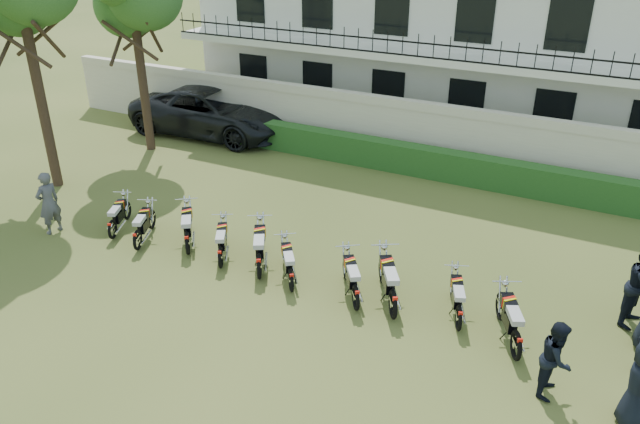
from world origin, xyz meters
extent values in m
plane|color=#425020|center=(0.00, 0.00, 0.00)|extent=(100.00, 100.00, 0.00)
cube|color=beige|center=(0.00, 8.00, 1.00)|extent=(30.00, 0.30, 2.00)
cube|color=beige|center=(0.00, 8.00, 2.15)|extent=(30.00, 0.35, 0.30)
cube|color=#1D4B1A|center=(1.00, 7.20, 0.50)|extent=(18.00, 0.60, 1.00)
cube|color=silver|center=(0.00, 14.00, 3.50)|extent=(20.00, 8.00, 7.00)
cube|color=silver|center=(0.00, 9.30, 3.50)|extent=(20.00, 1.40, 0.25)
cube|color=black|center=(0.00, 8.65, 4.10)|extent=(20.00, 0.05, 0.05)
cube|color=black|center=(0.00, 8.65, 3.65)|extent=(20.00, 0.05, 0.05)
cube|color=black|center=(-7.50, 10.02, 1.60)|extent=(1.30, 0.12, 2.20)
cube|color=black|center=(-4.50, 10.02, 1.60)|extent=(1.30, 0.12, 2.20)
cube|color=black|center=(-1.50, 10.02, 1.60)|extent=(1.30, 0.12, 2.20)
cube|color=black|center=(-1.50, 10.02, 5.10)|extent=(1.30, 0.12, 2.20)
cube|color=black|center=(1.50, 10.02, 1.60)|extent=(1.30, 0.12, 2.20)
cube|color=black|center=(1.50, 10.02, 5.10)|extent=(1.30, 0.12, 2.20)
cube|color=black|center=(4.50, 10.02, 1.60)|extent=(1.30, 0.12, 2.20)
cube|color=black|center=(4.50, 10.02, 5.10)|extent=(1.30, 0.12, 2.20)
cylinder|color=#473323|center=(-9.50, 1.00, 2.97)|extent=(0.32, 0.32, 5.95)
cylinder|color=#473323|center=(-9.00, 5.00, 2.62)|extent=(0.32, 0.32, 5.25)
sphere|color=#2E5E25|center=(-9.60, 5.30, 5.10)|extent=(2.20, 2.20, 2.20)
torus|color=black|center=(-5.00, -1.49, 0.27)|extent=(0.29, 0.54, 0.55)
torus|color=black|center=(-5.46, -0.42, 0.27)|extent=(0.29, 0.54, 0.55)
cube|color=black|center=(-5.21, -0.99, 0.40)|extent=(0.34, 0.52, 0.27)
cube|color=black|center=(-5.29, -0.80, 0.65)|extent=(0.38, 0.46, 0.20)
cube|color=red|center=(-5.29, -0.80, 0.66)|extent=(0.23, 0.22, 0.21)
cube|color=yellow|center=(-5.27, -0.85, 0.66)|extent=(0.21, 0.20, 0.21)
cube|color=#ADADAD|center=(-5.12, -1.22, 0.68)|extent=(0.39, 0.54, 0.11)
cylinder|color=silver|center=(-5.41, -0.54, 0.92)|extent=(0.51, 0.24, 0.03)
torus|color=black|center=(-3.95, -1.68, 0.28)|extent=(0.30, 0.56, 0.57)
torus|color=black|center=(-4.42, -0.56, 0.28)|extent=(0.30, 0.56, 0.57)
cube|color=black|center=(-4.17, -1.16, 0.42)|extent=(0.36, 0.54, 0.28)
cube|color=black|center=(-4.25, -0.97, 0.67)|extent=(0.39, 0.48, 0.20)
cube|color=red|center=(-4.25, -0.97, 0.68)|extent=(0.23, 0.23, 0.21)
cube|color=yellow|center=(-4.23, -1.02, 0.68)|extent=(0.22, 0.21, 0.21)
cube|color=#ADADAD|center=(-4.07, -1.40, 0.71)|extent=(0.41, 0.56, 0.11)
cylinder|color=silver|center=(-4.37, -0.69, 0.95)|extent=(0.53, 0.25, 0.03)
torus|color=black|center=(-2.47, -1.24, 0.31)|extent=(0.44, 0.56, 0.62)
torus|color=black|center=(-3.25, -0.17, 0.31)|extent=(0.44, 0.56, 0.62)
cube|color=black|center=(-2.83, -0.75, 0.46)|extent=(0.48, 0.56, 0.31)
cube|color=black|center=(-2.96, -0.56, 0.74)|extent=(0.49, 0.53, 0.23)
cube|color=red|center=(-2.96, -0.56, 0.75)|extent=(0.22, 0.27, 0.24)
cube|color=yellow|center=(-2.93, -0.61, 0.75)|extent=(0.20, 0.26, 0.24)
cube|color=#ADADAD|center=(-2.66, -0.97, 0.78)|extent=(0.53, 0.60, 0.12)
cylinder|color=silver|center=(-3.16, -0.29, 1.04)|extent=(0.52, 0.39, 0.03)
torus|color=black|center=(-1.39, -1.39, 0.28)|extent=(0.36, 0.53, 0.57)
torus|color=black|center=(-2.00, -0.34, 0.28)|extent=(0.36, 0.53, 0.57)
cube|color=black|center=(-1.67, -0.91, 0.42)|extent=(0.40, 0.53, 0.28)
cube|color=black|center=(-1.78, -0.72, 0.67)|extent=(0.42, 0.48, 0.21)
cube|color=red|center=(-1.78, -0.72, 0.68)|extent=(0.22, 0.24, 0.21)
cube|color=yellow|center=(-1.75, -0.77, 0.68)|extent=(0.20, 0.22, 0.21)
cube|color=#ADADAD|center=(-1.55, -1.13, 0.71)|extent=(0.45, 0.56, 0.11)
cylinder|color=silver|center=(-1.93, -0.46, 0.95)|extent=(0.50, 0.30, 0.03)
torus|color=black|center=(-0.21, -1.46, 0.32)|extent=(0.41, 0.62, 0.65)
torus|color=black|center=(-0.90, -0.25, 0.32)|extent=(0.41, 0.62, 0.65)
cube|color=black|center=(-0.52, -0.91, 0.48)|extent=(0.46, 0.61, 0.32)
cube|color=black|center=(-0.65, -0.69, 0.77)|extent=(0.48, 0.56, 0.24)
cube|color=red|center=(-0.65, -0.69, 0.78)|extent=(0.25, 0.28, 0.25)
cube|color=yellow|center=(-0.61, -0.75, 0.78)|extent=(0.23, 0.26, 0.25)
cube|color=#ADADAD|center=(-0.38, -1.16, 0.81)|extent=(0.52, 0.64, 0.13)
cylinder|color=silver|center=(-0.82, -0.39, 1.09)|extent=(0.57, 0.35, 0.03)
torus|color=black|center=(0.77, -1.48, 0.28)|extent=(0.41, 0.51, 0.57)
torus|color=black|center=(0.05, -0.50, 0.28)|extent=(0.41, 0.51, 0.57)
cube|color=black|center=(0.44, -1.03, 0.42)|extent=(0.44, 0.51, 0.28)
cube|color=black|center=(0.31, -0.86, 0.67)|extent=(0.44, 0.48, 0.21)
cube|color=red|center=(0.31, -0.86, 0.68)|extent=(0.20, 0.25, 0.21)
cube|color=yellow|center=(0.35, -0.90, 0.68)|extent=(0.18, 0.24, 0.21)
cube|color=#ADADAD|center=(0.59, -1.23, 0.71)|extent=(0.48, 0.55, 0.11)
cylinder|color=silver|center=(0.14, -0.62, 0.95)|extent=(0.47, 0.35, 0.03)
torus|color=black|center=(2.45, -1.51, 0.30)|extent=(0.41, 0.55, 0.60)
torus|color=black|center=(1.73, -0.45, 0.30)|extent=(0.41, 0.55, 0.60)
cube|color=black|center=(2.12, -1.02, 0.44)|extent=(0.45, 0.55, 0.30)
cube|color=black|center=(1.99, -0.84, 0.71)|extent=(0.46, 0.51, 0.22)
cube|color=red|center=(1.99, -0.84, 0.72)|extent=(0.22, 0.26, 0.23)
cube|color=yellow|center=(2.02, -0.89, 0.72)|extent=(0.19, 0.25, 0.23)
cube|color=#ADADAD|center=(2.27, -1.24, 0.75)|extent=(0.50, 0.58, 0.12)
cylinder|color=silver|center=(1.81, -0.58, 1.01)|extent=(0.50, 0.36, 0.03)
torus|color=black|center=(3.33, -1.52, 0.33)|extent=(0.43, 0.63, 0.68)
torus|color=black|center=(2.58, -0.28, 0.33)|extent=(0.43, 0.63, 0.68)
cube|color=black|center=(2.98, -0.95, 0.50)|extent=(0.49, 0.62, 0.33)
cube|color=black|center=(2.85, -0.73, 0.80)|extent=(0.50, 0.58, 0.24)
cube|color=red|center=(2.85, -0.73, 0.81)|extent=(0.26, 0.29, 0.25)
cube|color=yellow|center=(2.89, -0.79, 0.81)|extent=(0.23, 0.27, 0.25)
cube|color=#ADADAD|center=(3.14, -1.21, 0.84)|extent=(0.54, 0.66, 0.13)
cylinder|color=silver|center=(2.67, -0.43, 1.13)|extent=(0.59, 0.37, 0.03)
torus|color=black|center=(4.60, -1.22, 0.28)|extent=(0.29, 0.56, 0.57)
torus|color=black|center=(4.15, -0.10, 0.28)|extent=(0.29, 0.56, 0.57)
cube|color=black|center=(4.40, -0.70, 0.42)|extent=(0.35, 0.54, 0.28)
cube|color=black|center=(4.32, -0.50, 0.67)|extent=(0.38, 0.48, 0.20)
cube|color=red|center=(4.32, -0.50, 0.68)|extent=(0.24, 0.22, 0.21)
cube|color=yellow|center=(4.34, -0.55, 0.68)|extent=(0.22, 0.20, 0.21)
cube|color=#ADADAD|center=(4.49, -0.94, 0.71)|extent=(0.40, 0.56, 0.11)
cylinder|color=silver|center=(4.21, -0.23, 0.95)|extent=(0.53, 0.23, 0.03)
torus|color=black|center=(5.96, -1.70, 0.31)|extent=(0.35, 0.61, 0.64)
torus|color=black|center=(5.38, -0.47, 0.31)|extent=(0.35, 0.61, 0.64)
cube|color=black|center=(5.69, -1.13, 0.47)|extent=(0.41, 0.60, 0.31)
cube|color=black|center=(5.59, -0.92, 0.75)|extent=(0.44, 0.54, 0.23)
cube|color=red|center=(5.59, -0.92, 0.76)|extent=(0.26, 0.26, 0.24)
cube|color=yellow|center=(5.62, -0.97, 0.76)|extent=(0.24, 0.24, 0.24)
cube|color=#ADADAD|center=(5.81, -1.39, 0.79)|extent=(0.47, 0.62, 0.12)
cylinder|color=silver|center=(5.45, -0.62, 1.06)|extent=(0.58, 0.29, 0.03)
imported|color=black|center=(-7.88, 7.49, 0.91)|extent=(6.65, 3.25, 1.82)
imported|color=#5A5A5F|center=(-7.01, -1.41, 0.91)|extent=(0.54, 0.72, 1.81)
imported|color=black|center=(6.47, -1.74, 0.79)|extent=(0.65, 0.80, 1.58)
camera|label=1|loc=(6.68, -11.83, 8.36)|focal=35.00mm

